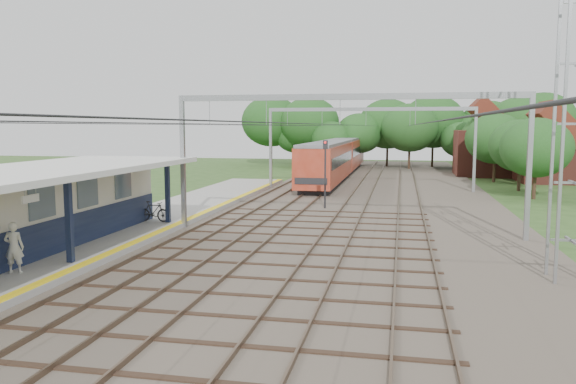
# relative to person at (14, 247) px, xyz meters

# --- Properties ---
(ground) EXTENTS (160.00, 160.00, 0.00)m
(ground) POSITION_rel_person_xyz_m (6.89, -4.20, -1.25)
(ground) COLOR #2D4C1E
(ground) RESTS_ON ground
(ballast_bed) EXTENTS (18.00, 90.00, 0.10)m
(ballast_bed) POSITION_rel_person_xyz_m (10.89, 25.80, -1.20)
(ballast_bed) COLOR #473D33
(ballast_bed) RESTS_ON ground
(platform) EXTENTS (5.00, 52.00, 0.35)m
(platform) POSITION_rel_person_xyz_m (-0.61, 9.80, -1.08)
(platform) COLOR gray
(platform) RESTS_ON ground
(yellow_stripe) EXTENTS (0.45, 52.00, 0.01)m
(yellow_stripe) POSITION_rel_person_xyz_m (1.64, 9.80, -0.90)
(yellow_stripe) COLOR yellow
(yellow_stripe) RESTS_ON platform
(station_building) EXTENTS (3.41, 18.00, 3.40)m
(station_building) POSITION_rel_person_xyz_m (-1.99, 2.80, 0.79)
(station_building) COLOR beige
(station_building) RESTS_ON platform
(canopy) EXTENTS (6.40, 20.00, 3.44)m
(canopy) POSITION_rel_person_xyz_m (-0.88, 1.80, 2.39)
(canopy) COLOR #131D3C
(canopy) RESTS_ON platform
(rail_tracks) EXTENTS (11.80, 88.00, 0.15)m
(rail_tracks) POSITION_rel_person_xyz_m (8.39, 25.80, -1.08)
(rail_tracks) COLOR brown
(rail_tracks) RESTS_ON ballast_bed
(catenary_system) EXTENTS (17.22, 88.00, 7.00)m
(catenary_system) POSITION_rel_person_xyz_m (10.28, 21.09, 4.26)
(catenary_system) COLOR gray
(catenary_system) RESTS_ON ground
(tree_band) EXTENTS (31.72, 30.88, 8.82)m
(tree_band) POSITION_rel_person_xyz_m (10.73, 52.93, 3.67)
(tree_band) COLOR #382619
(tree_band) RESTS_ON ground
(house_near) EXTENTS (7.00, 6.12, 7.89)m
(house_near) POSITION_rel_person_xyz_m (27.89, 41.80, 1.74)
(house_near) COLOR brown
(house_near) RESTS_ON ground
(house_far) EXTENTS (8.00, 6.12, 8.66)m
(house_far) POSITION_rel_person_xyz_m (22.89, 47.80, 1.98)
(house_far) COLOR brown
(house_far) RESTS_ON ground
(person) EXTENTS (0.75, 0.60, 1.80)m
(person) POSITION_rel_person_xyz_m (0.00, 0.00, 0.00)
(person) COLOR beige
(person) RESTS_ON platform
(bicycle) EXTENTS (1.84, 0.57, 1.09)m
(bicycle) POSITION_rel_person_xyz_m (0.16, 10.80, -0.35)
(bicycle) COLOR black
(bicycle) RESTS_ON platform
(train) EXTENTS (2.98, 37.15, 3.92)m
(train) POSITION_rel_person_xyz_m (6.39, 43.54, 0.93)
(train) COLOR black
(train) RESTS_ON ballast_bed
(signal_post) EXTENTS (0.34, 0.29, 4.53)m
(signal_post) POSITION_rel_person_xyz_m (8.24, 19.28, 1.64)
(signal_post) COLOR black
(signal_post) RESTS_ON ground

